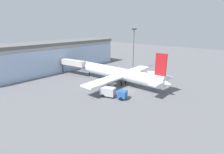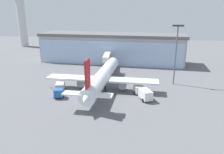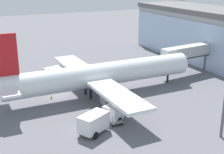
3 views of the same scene
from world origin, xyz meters
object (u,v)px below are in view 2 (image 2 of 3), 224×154
(safety_cone_nose, at_px, (89,98))
(airplane, at_px, (102,77))
(fuel_truck, at_px, (143,93))
(control_tower, at_px, (21,10))
(apron_light_mast, at_px, (176,50))
(baggage_cart, at_px, (140,93))
(safety_cone_wingtip, at_px, (51,87))
(jet_bridge, at_px, (107,57))
(catering_truck, at_px, (60,89))

(safety_cone_nose, bearing_deg, airplane, 76.92)
(fuel_truck, bearing_deg, control_tower, 19.63)
(apron_light_mast, xyz_separation_m, safety_cone_nose, (-22.16, -15.41, -10.23))
(airplane, distance_m, baggage_cart, 11.45)
(fuel_truck, height_order, baggage_cart, fuel_truck)
(apron_light_mast, relative_size, baggage_cart, 6.23)
(safety_cone_wingtip, bearing_deg, airplane, 8.02)
(safety_cone_nose, xyz_separation_m, safety_cone_wingtip, (-12.93, 5.79, 0.00))
(control_tower, relative_size, apron_light_mast, 1.96)
(fuel_truck, height_order, safety_cone_wingtip, fuel_truck)
(jet_bridge, xyz_separation_m, catering_truck, (-7.61, -27.60, -3.07))
(control_tower, bearing_deg, baggage_cart, -43.21)
(catering_truck, relative_size, safety_cone_wingtip, 13.86)
(baggage_cart, relative_size, safety_cone_nose, 5.12)
(catering_truck, xyz_separation_m, safety_cone_wingtip, (-4.37, 3.80, -1.19))
(catering_truck, xyz_separation_m, safety_cone_nose, (8.56, -1.99, -1.19))
(airplane, bearing_deg, safety_cone_nose, 167.33)
(jet_bridge, xyz_separation_m, control_tower, (-60.66, 45.18, 17.03))
(airplane, distance_m, safety_cone_wingtip, 15.24)
(fuel_truck, xyz_separation_m, safety_cone_wingtip, (-26.37, 3.09, -1.19))
(airplane, relative_size, safety_cone_nose, 66.80)
(control_tower, xyz_separation_m, airplane, (63.44, -66.90, -18.07))
(airplane, bearing_deg, safety_cone_wingtip, 98.43)
(catering_truck, height_order, safety_cone_wingtip, catering_truck)
(jet_bridge, relative_size, control_tower, 0.41)
(control_tower, bearing_deg, safety_cone_wingtip, -54.79)
(fuel_truck, relative_size, safety_cone_nose, 13.66)
(control_tower, xyz_separation_m, fuel_truck, (75.05, -72.07, -20.09))
(fuel_truck, xyz_separation_m, safety_cone_nose, (-13.44, -2.70, -1.19))
(baggage_cart, bearing_deg, safety_cone_nose, 22.87)
(control_tower, height_order, safety_cone_nose, control_tower)
(control_tower, bearing_deg, apron_light_mast, -35.33)
(baggage_cart, distance_m, safety_cone_nose, 13.54)
(airplane, bearing_deg, baggage_cart, -104.02)
(control_tower, distance_m, safety_cone_nose, 99.20)
(apron_light_mast, distance_m, fuel_truck, 17.86)
(jet_bridge, height_order, safety_cone_nose, jet_bridge)
(jet_bridge, relative_size, baggage_cart, 4.95)
(jet_bridge, xyz_separation_m, apron_light_mast, (23.11, -14.19, 5.97))
(apron_light_mast, height_order, baggage_cart, apron_light_mast)
(safety_cone_nose, bearing_deg, baggage_cart, 22.20)
(catering_truck, distance_m, safety_cone_wingtip, 5.91)
(jet_bridge, distance_m, safety_cone_wingtip, 26.99)
(apron_light_mast, distance_m, airplane, 22.79)
(apron_light_mast, distance_m, safety_cone_nose, 28.86)
(baggage_cart, height_order, safety_cone_nose, baggage_cart)
(apron_light_mast, xyz_separation_m, safety_cone_wingtip, (-35.09, -9.62, -10.23))
(apron_light_mast, height_order, airplane, apron_light_mast)
(control_tower, distance_m, fuel_truck, 105.97)
(jet_bridge, distance_m, fuel_truck, 30.66)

